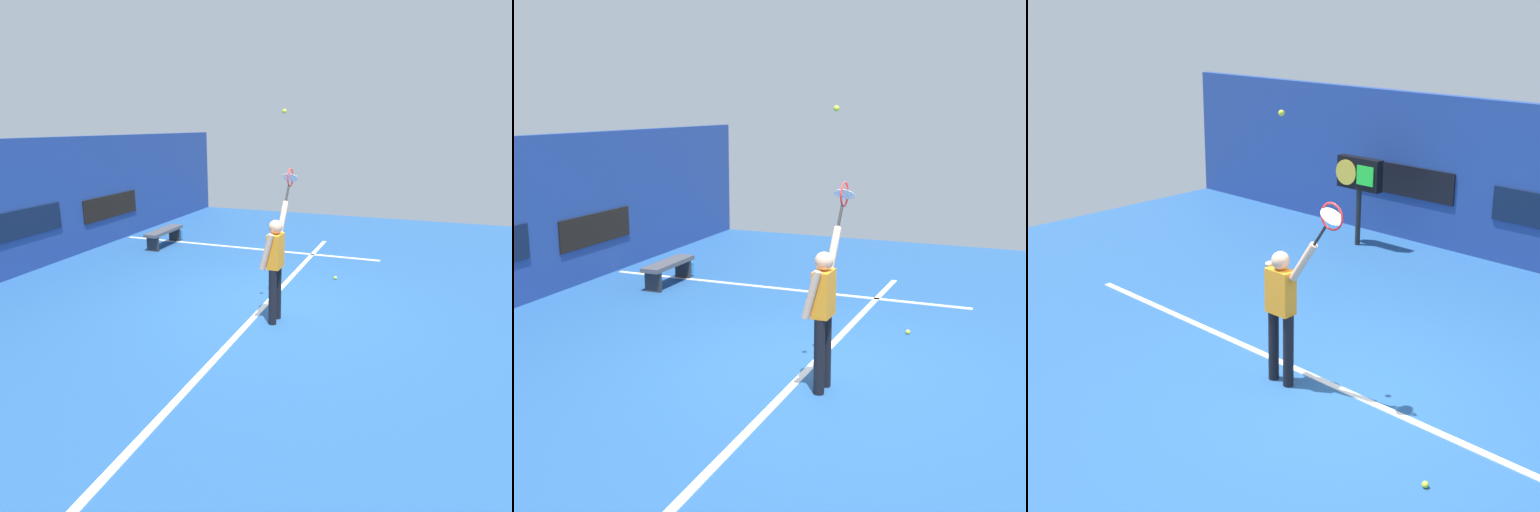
{
  "view_description": "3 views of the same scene",
  "coord_description": "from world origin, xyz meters",
  "views": [
    {
      "loc": [
        -7.31,
        -2.37,
        3.1
      ],
      "look_at": [
        -0.84,
        0.01,
        1.15
      ],
      "focal_mm": 32.49,
      "sensor_mm": 36.0,
      "label": 1
    },
    {
      "loc": [
        -8.03,
        -2.63,
        3.32
      ],
      "look_at": [
        -0.36,
        0.55,
        1.53
      ],
      "focal_mm": 48.69,
      "sensor_mm": 36.0,
      "label": 2
    },
    {
      "loc": [
        5.12,
        -6.03,
        4.42
      ],
      "look_at": [
        -0.81,
        0.04,
        1.52
      ],
      "focal_mm": 52.17,
      "sensor_mm": 36.0,
      "label": 3
    }
  ],
  "objects": [
    {
      "name": "ground_plane",
      "position": [
        0.0,
        0.0,
        0.0
      ],
      "size": [
        18.0,
        18.0,
        0.0
      ],
      "primitive_type": "plane",
      "color": "#23518C"
    },
    {
      "name": "sponsor_banner_starboard",
      "position": [
        3.0,
        5.61,
        0.99
      ],
      "size": [
        2.2,
        0.03,
        0.6
      ],
      "primitive_type": "cube",
      "color": "black"
    },
    {
      "name": "court_baseline",
      "position": [
        0.0,
        0.14,
        0.01
      ],
      "size": [
        10.0,
        0.1,
        0.01
      ],
      "primitive_type": "cube",
      "color": "white",
      "rests_on": "ground_plane"
    },
    {
      "name": "court_sideline",
      "position": [
        3.57,
        2.0,
        0.01
      ],
      "size": [
        0.1,
        7.0,
        0.01
      ],
      "primitive_type": "cube",
      "color": "white",
      "rests_on": "ground_plane"
    },
    {
      "name": "tennis_player",
      "position": [
        -0.6,
        -0.22,
        1.01
      ],
      "size": [
        0.8,
        0.31,
        1.92
      ],
      "color": "black",
      "rests_on": "ground_plane"
    },
    {
      "name": "tennis_racket",
      "position": [
        0.14,
        -0.23,
        2.24
      ],
      "size": [
        0.48,
        0.27,
        0.6
      ],
      "color": "black"
    },
    {
      "name": "tennis_ball",
      "position": [
        -0.51,
        -0.31,
        3.3
      ],
      "size": [
        0.07,
        0.07,
        0.07
      ],
      "primitive_type": "sphere",
      "color": "#CCE033"
    },
    {
      "name": "court_bench",
      "position": [
        3.06,
        4.05,
        0.34
      ],
      "size": [
        1.4,
        0.36,
        0.45
      ],
      "color": "#4C4C51",
      "rests_on": "ground_plane"
    },
    {
      "name": "water_bottle",
      "position": [
        3.99,
        4.05,
        0.12
      ],
      "size": [
        0.07,
        0.07,
        0.24
      ],
      "primitive_type": "cylinder",
      "color": "#338CD8",
      "rests_on": "ground_plane"
    },
    {
      "name": "spare_ball",
      "position": [
        1.87,
        -0.76,
        0.03
      ],
      "size": [
        0.07,
        0.07,
        0.07
      ],
      "primitive_type": "sphere",
      "color": "#CCE033",
      "rests_on": "ground_plane"
    }
  ]
}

